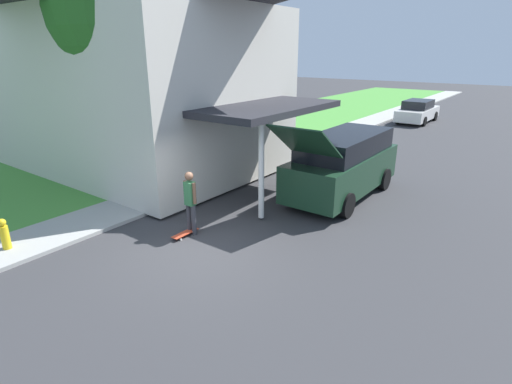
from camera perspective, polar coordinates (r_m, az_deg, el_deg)
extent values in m
plane|color=#333335|center=(10.00, -7.74, -7.86)|extent=(120.00, 120.00, 0.00)
cube|color=#478E38|center=(19.38, -12.53, 5.54)|extent=(10.00, 80.00, 0.08)
cube|color=#9E9E99|center=(16.40, -2.28, 3.52)|extent=(1.80, 80.00, 0.10)
cube|color=beige|center=(17.16, -16.70, 13.70)|extent=(10.57, 7.24, 5.97)
cube|color=#28282D|center=(12.72, 1.56, 11.89)|extent=(2.60, 5.07, 0.20)
cylinder|color=silver|center=(10.96, 0.76, 2.87)|extent=(0.16, 0.16, 2.70)
cylinder|color=brown|center=(14.55, -17.22, 9.81)|extent=(0.36, 0.36, 4.50)
sphere|color=#286023|center=(14.43, -18.73, 23.62)|extent=(4.57, 4.57, 4.57)
cube|color=#193823|center=(13.31, 12.23, 2.91)|extent=(1.86, 4.97, 1.13)
cube|color=black|center=(13.20, 12.73, 6.76)|extent=(1.71, 3.88, 0.66)
cylinder|color=black|center=(15.15, 11.51, 3.04)|extent=(0.24, 0.74, 0.74)
cylinder|color=black|center=(14.53, 17.83, 1.77)|extent=(0.24, 0.74, 0.74)
cylinder|color=black|center=(12.55, 5.42, -0.11)|extent=(0.24, 0.74, 0.74)
cylinder|color=black|center=(11.79, 12.81, -1.84)|extent=(0.24, 0.74, 0.74)
cube|color=#193823|center=(10.76, 7.03, 7.17)|extent=(1.64, 1.35, 0.96)
cube|color=silver|center=(29.52, 22.07, 10.34)|extent=(1.73, 4.58, 0.71)
cube|color=black|center=(29.33, 22.16, 11.53)|extent=(1.52, 2.38, 0.55)
cylinder|color=black|center=(31.08, 21.20, 10.36)|extent=(0.20, 0.62, 0.62)
cylinder|color=black|center=(30.69, 24.21, 9.86)|extent=(0.20, 0.62, 0.62)
cylinder|color=black|center=(28.47, 19.63, 9.81)|extent=(0.20, 0.62, 0.62)
cylinder|color=black|center=(28.04, 22.89, 9.27)|extent=(0.20, 0.62, 0.62)
cylinder|color=#38383D|center=(10.67, -9.53, -3.74)|extent=(0.13, 0.13, 0.81)
cylinder|color=#38383D|center=(10.55, -8.88, -3.96)|extent=(0.13, 0.13, 0.81)
cube|color=#337042|center=(10.35, -9.42, -0.21)|extent=(0.25, 0.20, 0.62)
sphere|color=brown|center=(10.20, -9.56, 2.24)|extent=(0.22, 0.22, 0.22)
cylinder|color=brown|center=(10.45, -10.05, 0.15)|extent=(0.09, 0.09, 0.55)
cylinder|color=brown|center=(10.23, -8.80, -0.21)|extent=(0.09, 0.09, 0.55)
cube|color=#B73D23|center=(10.60, -10.07, -5.78)|extent=(0.21, 0.81, 0.02)
cylinder|color=silver|center=(10.85, -9.45, -5.50)|extent=(0.03, 0.06, 0.06)
cylinder|color=silver|center=(10.72, -8.72, -5.77)|extent=(0.03, 0.06, 0.06)
cylinder|color=silver|center=(10.55, -11.41, -6.39)|extent=(0.03, 0.06, 0.06)
cylinder|color=silver|center=(10.41, -10.68, -6.69)|extent=(0.03, 0.06, 0.06)
cylinder|color=gold|center=(11.23, -32.20, -5.51)|extent=(0.20, 0.20, 0.58)
sphere|color=gold|center=(11.10, -32.55, -3.70)|extent=(0.18, 0.18, 0.18)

